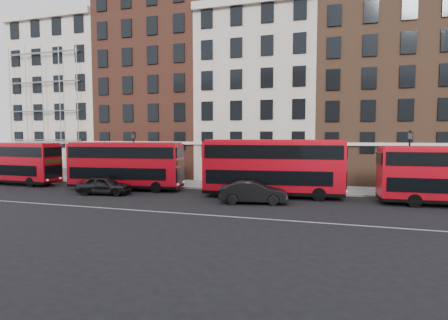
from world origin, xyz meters
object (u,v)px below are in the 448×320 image
(bus_c, at_px, (272,166))
(bus_b, at_px, (125,164))
(car_front, at_px, (253,192))
(car_rear, at_px, (104,185))
(bus_a, at_px, (14,162))

(bus_c, bearing_deg, bus_b, 173.64)
(car_front, bearing_deg, bus_c, -28.02)
(car_rear, distance_m, car_front, 12.96)
(bus_c, relative_size, car_front, 2.28)
(bus_a, height_order, car_front, bus_a)
(bus_a, xyz_separation_m, bus_c, (26.67, -0.00, 0.22))
(bus_c, xyz_separation_m, car_front, (-0.91, -2.94, -1.69))
(bus_a, xyz_separation_m, car_rear, (12.80, -2.76, -1.51))
(bus_c, bearing_deg, car_rear, -175.10)
(bus_b, distance_m, car_front, 13.07)
(car_front, bearing_deg, car_rear, 78.32)
(bus_b, relative_size, car_rear, 2.33)
(bus_c, bearing_deg, car_front, -113.49)
(bus_b, bearing_deg, bus_c, -6.68)
(car_rear, height_order, car_front, car_front)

